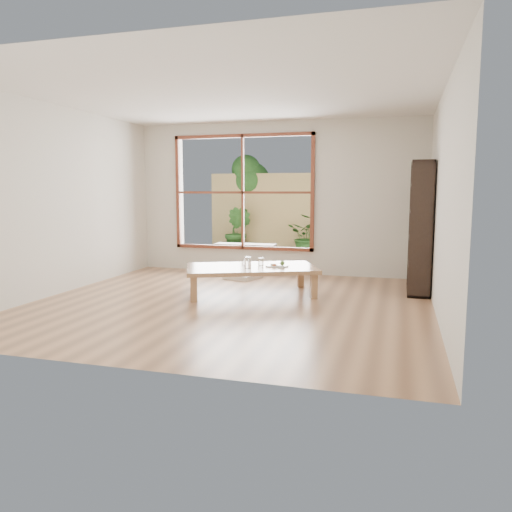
{
  "coord_description": "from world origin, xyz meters",
  "views": [
    {
      "loc": [
        2.06,
        -5.95,
        1.44
      ],
      "look_at": [
        0.19,
        0.51,
        0.55
      ],
      "focal_mm": 35.0,
      "sensor_mm": 36.0,
      "label": 1
    }
  ],
  "objects": [
    {
      "name": "garden_tree",
      "position": [
        -1.28,
        4.86,
        1.63
      ],
      "size": [
        1.04,
        0.85,
        2.22
      ],
      "color": "#4C3D2D",
      "rests_on": "ground"
    },
    {
      "name": "glass_tall",
      "position": [
        0.1,
        0.44,
        0.46
      ],
      "size": [
        0.08,
        0.08,
        0.16
      ],
      "primitive_type": "cylinder",
      "color": "silver",
      "rests_on": "low_table"
    },
    {
      "name": "glass_short",
      "position": [
        -0.02,
        0.75,
        0.43
      ],
      "size": [
        0.06,
        0.06,
        0.08
      ],
      "primitive_type": "cylinder",
      "color": "silver",
      "rests_on": "low_table"
    },
    {
      "name": "deck",
      "position": [
        -0.6,
        3.56,
        0.0
      ],
      "size": [
        2.8,
        2.0,
        0.05
      ],
      "primitive_type": "cube",
      "color": "#3A332A",
      "rests_on": "ground"
    },
    {
      "name": "bookshelf",
      "position": [
        2.33,
        1.33,
        0.92
      ],
      "size": [
        0.29,
        0.82,
        1.83
      ],
      "primitive_type": "cube",
      "color": "black",
      "rests_on": "ground"
    },
    {
      "name": "glass_small",
      "position": [
        -0.02,
        0.64,
        0.43
      ],
      "size": [
        0.06,
        0.06,
        0.08
      ],
      "primitive_type": "cylinder",
      "color": "silver",
      "rests_on": "low_table"
    },
    {
      "name": "glass_mid",
      "position": [
        0.19,
        0.75,
        0.44
      ],
      "size": [
        0.07,
        0.07,
        0.11
      ],
      "primitive_type": "cylinder",
      "color": "silver",
      "rests_on": "low_table"
    },
    {
      "name": "bamboo_fence",
      "position": [
        -0.6,
        4.56,
        0.9
      ],
      "size": [
        2.8,
        0.06,
        1.8
      ],
      "primitive_type": "cube",
      "color": "tan",
      "rests_on": "ground"
    },
    {
      "name": "low_table",
      "position": [
        0.09,
        0.61,
        0.34
      ],
      "size": [
        2.02,
        1.62,
        0.39
      ],
      "rotation": [
        0.0,
        0.0,
        0.41
      ],
      "color": "#9E734C",
      "rests_on": "ground"
    },
    {
      "name": "floor_cushion",
      "position": [
        -0.4,
        1.76,
        0.03
      ],
      "size": [
        0.6,
        0.6,
        0.07
      ],
      "primitive_type": "cube",
      "rotation": [
        0.0,
        0.0,
        -0.31
      ],
      "color": "silver",
      "rests_on": "ground"
    },
    {
      "name": "garden_bench",
      "position": [
        -0.83,
        3.27,
        0.34
      ],
      "size": [
        1.19,
        0.36,
        0.38
      ],
      "rotation": [
        0.0,
        0.0,
        0.01
      ],
      "color": "black",
      "rests_on": "deck"
    },
    {
      "name": "shrub_right",
      "position": [
        0.25,
        4.3,
        0.49
      ],
      "size": [
        0.93,
        0.83,
        0.93
      ],
      "primitive_type": "imported",
      "rotation": [
        0.0,
        0.0,
        -0.14
      ],
      "color": "#2F6424",
      "rests_on": "deck"
    },
    {
      "name": "shrub_left",
      "position": [
        -1.3,
        4.24,
        0.56
      ],
      "size": [
        0.68,
        0.6,
        1.07
      ],
      "primitive_type": "imported",
      "rotation": [
        0.0,
        0.0,
        -0.24
      ],
      "color": "#2F6424",
      "rests_on": "deck"
    },
    {
      "name": "ground",
      "position": [
        0.0,
        0.0,
        0.0
      ],
      "size": [
        5.0,
        5.0,
        0.0
      ],
      "primitive_type": "plane",
      "color": "tan",
      "rests_on": "ground"
    },
    {
      "name": "food_tray",
      "position": [
        0.46,
        0.69,
        0.41
      ],
      "size": [
        0.29,
        0.24,
        0.08
      ],
      "rotation": [
        0.0,
        0.0,
        -0.21
      ],
      "color": "white",
      "rests_on": "low_table"
    }
  ]
}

